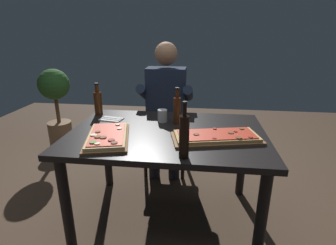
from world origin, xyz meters
name	(u,v)px	position (x,y,z in m)	size (l,w,h in m)	color
ground_plane	(167,216)	(0.00, 0.00, 0.00)	(6.40, 6.40, 0.00)	#4C3828
dining_table	(167,143)	(0.00, 0.00, 0.64)	(1.40, 0.96, 0.74)	black
pizza_rectangular_front	(216,137)	(0.34, -0.11, 0.76)	(0.63, 0.39, 0.05)	brown
pizza_rectangular_left	(108,136)	(-0.38, -0.19, 0.76)	(0.38, 0.54, 0.05)	brown
wine_bottle_dark	(177,110)	(0.05, 0.17, 0.86)	(0.06, 0.06, 0.29)	#47230F
oil_bottle_amber	(184,136)	(0.15, -0.40, 0.87)	(0.06, 0.06, 0.33)	black
vinegar_bottle_green	(98,102)	(-0.64, 0.33, 0.85)	(0.07, 0.07, 0.27)	#47230F
tumbler_near_camera	(162,116)	(-0.06, 0.21, 0.78)	(0.08, 0.08, 0.10)	silver
napkin_cutlery_set	(111,119)	(-0.49, 0.21, 0.74)	(0.20, 0.14, 0.01)	white
diner_chair	(167,124)	(-0.11, 0.86, 0.49)	(0.44, 0.44, 0.87)	black
seated_diner	(166,104)	(-0.11, 0.74, 0.74)	(0.53, 0.41, 1.33)	#23232D
potted_plant_corner	(57,104)	(-1.50, 1.15, 0.58)	(0.36, 0.36, 1.01)	#846042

